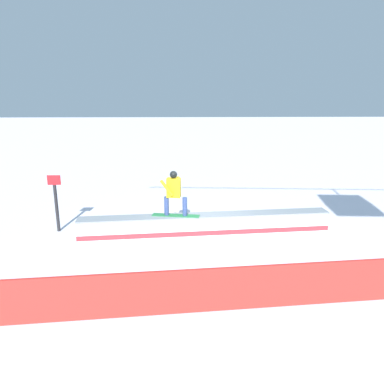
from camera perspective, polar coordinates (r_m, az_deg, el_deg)
The scene contains 5 objects.
ground_plane at distance 11.37m, azimuth 2.18°, elevation -6.77°, with size 120.00×120.00×0.00m, color white.
grind_box at distance 11.26m, azimuth 2.19°, elevation -5.32°, with size 7.71×1.21×0.68m.
snowboarder at distance 10.82m, azimuth -2.82°, elevation 0.02°, with size 1.46×0.50×1.38m.
safety_fence at distance 7.52m, azimuth 4.37°, elevation -14.95°, with size 13.62×0.06×0.94m, color red.
trail_marker at distance 12.15m, azimuth -20.50°, elevation -1.41°, with size 0.40×0.10×1.82m.
Camera 1 is at (0.76, 10.53, 4.23)m, focal length 34.08 mm.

